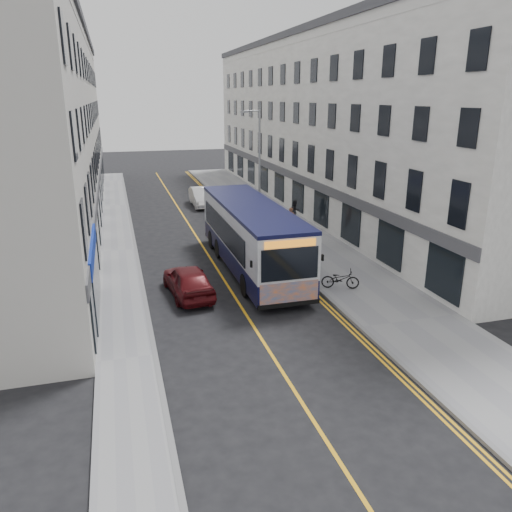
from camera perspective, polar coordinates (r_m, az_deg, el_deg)
ground at (r=19.93m, az=-0.12°, el=-8.30°), size 140.00×140.00×0.00m
pavement_east at (r=32.46m, az=4.76°, el=2.16°), size 4.50×64.00×0.12m
pavement_west at (r=30.50m, az=-15.46°, el=0.54°), size 2.00×64.00×0.12m
kerb_east at (r=31.76m, az=0.96°, el=1.88°), size 0.18×64.00×0.13m
kerb_west at (r=30.51m, az=-13.58°, el=0.71°), size 0.18×64.00×0.13m
road_centre_line at (r=30.90m, az=-6.17°, el=1.21°), size 0.12×64.00×0.01m
road_dbl_yellow_inner at (r=31.65m, az=0.17°, el=1.71°), size 0.10×64.00×0.01m
road_dbl_yellow_outer at (r=31.71m, az=0.52°, el=1.74°), size 0.10×64.00×0.01m
terrace_east at (r=41.65m, az=7.53°, el=14.52°), size 6.00×46.00×13.00m
terrace_west at (r=38.53m, az=-22.62°, el=13.10°), size 6.00×46.00×13.00m
streetlamp at (r=32.81m, az=0.26°, el=10.10°), size 1.32×0.18×8.00m
city_bus at (r=25.98m, az=-0.57°, el=2.49°), size 2.80×12.04×3.50m
bicycle at (r=23.78m, az=9.61°, el=-2.60°), size 1.87×1.21×0.93m
pedestrian_near at (r=33.61m, az=4.05°, el=4.21°), size 0.61×0.44×1.57m
pedestrian_far at (r=35.93m, az=4.48°, el=5.12°), size 0.94×0.83×1.61m
car_white at (r=42.13m, az=-6.20°, el=6.73°), size 1.64×4.65×1.53m
car_maroon at (r=23.07m, az=-7.76°, el=-2.79°), size 2.13×4.39×1.45m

